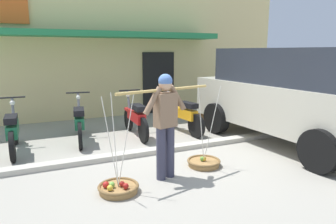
# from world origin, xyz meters

# --- Properties ---
(ground_plane) EXTENTS (90.00, 90.00, 0.00)m
(ground_plane) POSITION_xyz_m (0.00, 0.00, 0.00)
(ground_plane) COLOR #9E998C
(sidewalk_curb) EXTENTS (20.00, 0.24, 0.10)m
(sidewalk_curb) POSITION_xyz_m (0.00, 0.70, 0.05)
(sidewalk_curb) COLOR #BAB4A5
(sidewalk_curb) RESTS_ON ground
(fruit_vendor) EXTENTS (1.70, 0.43, 1.70)m
(fruit_vendor) POSITION_xyz_m (-0.31, -0.52, 0.98)
(fruit_vendor) COLOR #38384C
(fruit_vendor) RESTS_ON ground
(fruit_basket_left_side) EXTENTS (0.60, 0.60, 1.45)m
(fruit_basket_left_side) POSITION_xyz_m (0.54, -0.32, 0.08)
(fruit_basket_left_side) COLOR #9E7542
(fruit_basket_left_side) RESTS_ON ground
(fruit_basket_right_side) EXTENTS (0.60, 0.60, 1.45)m
(fruit_basket_right_side) POSITION_xyz_m (-1.16, -0.71, 0.08)
(fruit_basket_right_side) COLOR #9E7542
(fruit_basket_right_side) RESTS_ON ground
(motorcycle_nearest_shop) EXTENTS (0.54, 1.82, 1.09)m
(motorcycle_nearest_shop) POSITION_xyz_m (-2.59, 1.93, 0.45)
(motorcycle_nearest_shop) COLOR black
(motorcycle_nearest_shop) RESTS_ON ground
(motorcycle_second_in_row) EXTENTS (0.54, 1.81, 1.09)m
(motorcycle_second_in_row) POSITION_xyz_m (-1.25, 2.16, 0.45)
(motorcycle_second_in_row) COLOR black
(motorcycle_second_in_row) RESTS_ON ground
(motorcycle_third_in_row) EXTENTS (0.54, 1.82, 1.09)m
(motorcycle_third_in_row) POSITION_xyz_m (0.06, 2.06, 0.45)
(motorcycle_third_in_row) COLOR black
(motorcycle_third_in_row) RESTS_ON ground
(motorcycle_end_of_row) EXTENTS (0.54, 1.81, 1.09)m
(motorcycle_end_of_row) POSITION_xyz_m (1.24, 1.91, 0.45)
(motorcycle_end_of_row) COLOR black
(motorcycle_end_of_row) RESTS_ON ground
(parked_truck) EXTENTS (2.37, 4.91, 2.10)m
(parked_truck) POSITION_xyz_m (3.04, 0.09, 1.13)
(parked_truck) COLOR beige
(parked_truck) RESTS_ON ground
(storefront_building) EXTENTS (13.00, 6.00, 4.20)m
(storefront_building) POSITION_xyz_m (-0.24, 7.07, 2.10)
(storefront_building) COLOR #DBC684
(storefront_building) RESTS_ON ground
(wooden_crate) EXTENTS (0.44, 0.36, 0.32)m
(wooden_crate) POSITION_xyz_m (2.17, 2.70, 0.16)
(wooden_crate) COLOR olive
(wooden_crate) RESTS_ON ground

